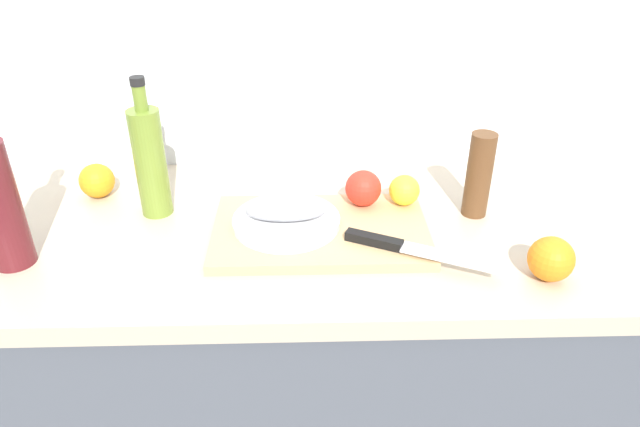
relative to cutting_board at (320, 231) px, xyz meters
The scene contains 12 objects.
back_wall 0.50m from the cutting_board, 94.49° to the left, with size 3.20×0.05×2.50m, color silver.
kitchen_counter 0.46m from the cutting_board, 127.50° to the left, with size 2.00×0.60×0.90m.
cutting_board is the anchor object (origin of this frame).
white_plate 0.07m from the cutting_board, behind, with size 0.21×0.21×0.01m, color white.
fish_fillet 0.08m from the cutting_board, behind, with size 0.16×0.07×0.04m, color gray.
chef_knife 0.17m from the cutting_board, 31.02° to the right, with size 0.27×0.15×0.02m.
lemon_0 0.20m from the cutting_board, 26.28° to the left, with size 0.06×0.06×0.06m, color yellow.
tomato_0 0.14m from the cutting_board, 43.98° to the left, with size 0.08×0.08×0.08m, color red.
olive_oil_bottle 0.37m from the cutting_board, 163.35° to the left, with size 0.06×0.06×0.29m.
orange_0 0.52m from the cutting_board, 159.94° to the left, with size 0.08×0.08×0.08m, color orange.
orange_1 0.43m from the cutting_board, 20.92° to the right, with size 0.08×0.08×0.08m, color orange.
pepper_mill 0.35m from the cutting_board, 13.41° to the left, with size 0.05×0.05×0.18m, color brown.
Camera 1 is at (0.00, -1.02, 1.52)m, focal length 32.67 mm.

